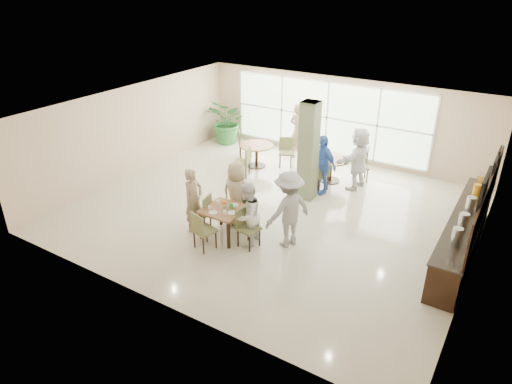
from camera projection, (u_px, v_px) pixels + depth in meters
The scene contains 23 objects.
ground at pixel (273, 210), 12.40m from camera, with size 10.00×10.00×0.00m, color beige.
room_shell at pixel (274, 152), 11.65m from camera, with size 10.00×10.00×10.00m.
window_bank at pixel (327, 117), 15.43m from camera, with size 7.00×0.04×7.00m.
column at pixel (308, 152), 12.51m from camera, with size 0.45×0.45×2.80m, color #6A7652.
main_table at pixel (224, 212), 10.92m from camera, with size 0.96×0.96×0.75m.
round_table_left at pixel (257, 150), 14.97m from camera, with size 1.10×1.10×0.75m.
round_table_right at pixel (331, 163), 13.90m from camera, with size 1.15×1.15×0.75m.
chairs_main_table at pixel (224, 220), 10.97m from camera, with size 1.97×1.87×0.95m.
chairs_table_left at pixel (258, 153), 15.02m from camera, with size 2.21×2.03×0.95m.
chairs_table_right at pixel (331, 166), 13.98m from camera, with size 2.14×1.85×0.95m.
tabletop_clutter at pixel (224, 207), 10.83m from camera, with size 0.68×0.76×0.21m.
buffet_counter at pixel (464, 232), 10.30m from camera, with size 0.64×4.70×1.95m.
wall_tv at pixel (484, 188), 8.65m from camera, with size 0.06×1.00×0.58m.
framed_art_a at pixel (492, 174), 10.00m from camera, with size 0.05×0.55×0.70m.
framed_art_b at pixel (497, 162), 10.61m from camera, with size 0.05×0.55×0.70m.
potted_plant at pixel (228, 122), 16.91m from camera, with size 1.49×1.49×1.66m, color #2A6A2F.
teen_left at pixel (194, 200), 11.17m from camera, with size 0.59×0.39×1.63m, color tan.
teen_far at pixel (237, 194), 11.41m from camera, with size 0.82×0.45×1.69m, color tan.
teen_right at pixel (247, 215), 10.52m from camera, with size 0.77×0.60×1.59m, color white.
teen_standing at pixel (288, 209), 10.47m from camera, with size 1.20×0.69×1.86m, color #949496.
adult_a at pixel (322, 164), 13.05m from camera, with size 1.03×0.58×1.75m, color #4573CF.
adult_b at pixel (358, 158), 13.32m from camera, with size 1.73×0.75×1.86m, color white.
adult_standing at pixel (298, 132), 15.41m from camera, with size 0.71×0.47×1.95m, color tan.
Camera 1 is at (5.39, -9.52, 5.86)m, focal length 32.00 mm.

